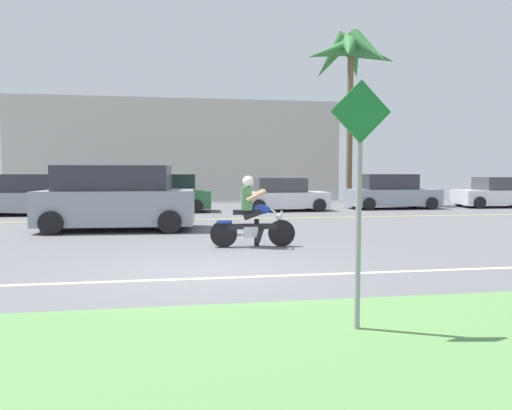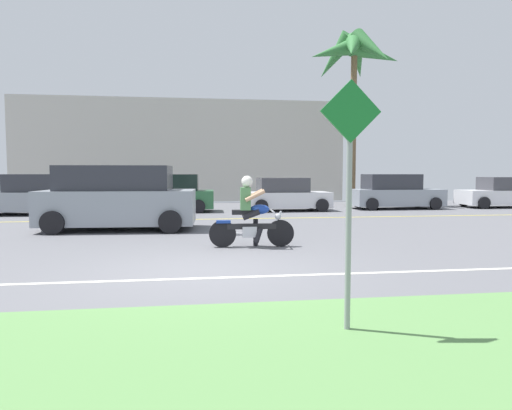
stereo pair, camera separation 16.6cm
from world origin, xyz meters
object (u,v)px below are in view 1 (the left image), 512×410
Objects in this scene: parked_car_2 at (283,195)px; parked_car_4 at (499,193)px; suv_nearby at (117,199)px; palm_tree_0 at (351,57)px; parked_car_1 at (161,194)px; motorcyclist at (252,217)px; street_sign at (359,182)px; parked_car_3 at (391,193)px; parked_car_0 at (31,196)px.

parked_car_4 is (10.78, 0.46, 0.01)m from parked_car_2.
suv_nearby is 0.51× the size of palm_tree_0.
parked_car_1 is 16.08m from parked_car_4.
suv_nearby reaches higher than parked_car_4.
suv_nearby is at bearing -136.48° from parked_car_2.
street_sign is (0.24, -5.71, 0.89)m from motorcyclist.
parked_car_3 is (5.21, 0.40, 0.07)m from parked_car_2.
parked_car_4 is at bearing 49.74° from street_sign.
street_sign reaches higher than parked_car_4.
palm_tree_0 is at bearing 41.13° from suv_nearby.
parked_car_0 is 1.10× the size of parked_car_2.
parked_car_3 is 17.54m from street_sign.
palm_tree_0 is (7.00, 12.78, 6.89)m from motorcyclist.
street_sign reaches higher than suv_nearby.
parked_car_2 is 15.54m from street_sign.
parked_car_0 reaches higher than motorcyclist.
parked_car_0 is at bearing -177.69° from parked_car_4.
parked_car_4 is at bearing -22.42° from palm_tree_0.
parked_car_1 is at bearing 81.28° from suv_nearby.
palm_tree_0 is at bearing 69.92° from street_sign.
parked_car_4 is 20.68m from street_sign.
parked_car_3 reaches higher than parked_car_4.
parked_car_4 is (13.59, 10.06, 0.01)m from motorcyclist.
suv_nearby is (-3.43, 3.67, 0.23)m from motorcyclist.
parked_car_3 is 1.62× the size of street_sign.
parked_car_1 is 1.22× the size of parked_car_2.
motorcyclist is 16.12m from palm_tree_0.
parked_car_2 is (5.30, -0.23, -0.07)m from parked_car_1.
suv_nearby is 6.86m from parked_car_0.
palm_tree_0 is (10.43, 9.11, 6.66)m from suv_nearby.
parked_car_4 is at bearing 20.57° from suv_nearby.
palm_tree_0 is at bearing 13.86° from parked_car_0.
parked_car_3 reaches higher than parked_car_1.
parked_car_3 is 7.44m from palm_tree_0.
suv_nearby is at bearing -151.08° from parked_car_3.
suv_nearby reaches higher than parked_car_2.
suv_nearby is at bearing 111.39° from street_sign.
parked_car_0 reaches higher than parked_car_2.
parked_car_4 is at bearing 2.31° from parked_car_0.
parked_car_2 is (2.81, 9.60, 0.00)m from motorcyclist.
parked_car_2 is at bearing -2.45° from parked_car_1.
parked_car_2 is (10.28, 0.39, -0.07)m from parked_car_0.
parked_car_3 is at bearing 63.65° from street_sign.
palm_tree_0 reaches higher than street_sign.
parked_car_3 is (15.49, 0.79, -0.00)m from parked_car_0.
parked_car_0 is 16.81m from street_sign.
palm_tree_0 is at bearing 61.28° from motorcyclist.
street_sign is (3.67, -9.38, 0.66)m from suv_nearby.
motorcyclist is 0.21× the size of palm_tree_0.
street_sign is at bearing -130.26° from parked_car_4.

